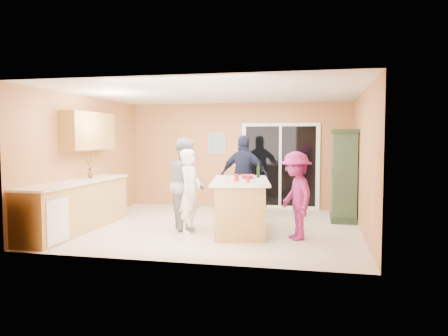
% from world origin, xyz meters
% --- Properties ---
extents(floor, '(5.50, 5.50, 0.00)m').
position_xyz_m(floor, '(0.00, 0.00, 0.00)').
color(floor, beige).
rests_on(floor, ground).
extents(ceiling, '(5.50, 5.00, 0.10)m').
position_xyz_m(ceiling, '(0.00, 0.00, 2.60)').
color(ceiling, silver).
rests_on(ceiling, wall_back).
extents(wall_back, '(5.50, 0.10, 2.60)m').
position_xyz_m(wall_back, '(0.00, 2.50, 1.30)').
color(wall_back, '#F2A963').
rests_on(wall_back, ground).
extents(wall_front, '(5.50, 0.10, 2.60)m').
position_xyz_m(wall_front, '(0.00, -2.50, 1.30)').
color(wall_front, '#F2A963').
rests_on(wall_front, ground).
extents(wall_left, '(0.10, 5.00, 2.60)m').
position_xyz_m(wall_left, '(-2.75, 0.00, 1.30)').
color(wall_left, '#F2A963').
rests_on(wall_left, ground).
extents(wall_right, '(0.10, 5.00, 2.60)m').
position_xyz_m(wall_right, '(2.75, 0.00, 1.30)').
color(wall_right, '#F2A963').
rests_on(wall_right, ground).
extents(left_cabinet_run, '(0.65, 3.05, 1.24)m').
position_xyz_m(left_cabinet_run, '(-2.45, -1.05, 0.46)').
color(left_cabinet_run, tan).
rests_on(left_cabinet_run, floor).
extents(upper_cabinets, '(0.35, 1.60, 0.75)m').
position_xyz_m(upper_cabinets, '(-2.58, -0.20, 1.88)').
color(upper_cabinets, tan).
rests_on(upper_cabinets, wall_left).
extents(sliding_door, '(1.90, 0.07, 2.10)m').
position_xyz_m(sliding_door, '(1.05, 2.46, 1.05)').
color(sliding_door, white).
rests_on(sliding_door, floor).
extents(framed_picture, '(0.46, 0.04, 0.56)m').
position_xyz_m(framed_picture, '(-0.55, 2.48, 1.60)').
color(framed_picture, tan).
rests_on(framed_picture, wall_back).
extents(kitchen_island, '(1.30, 2.00, 0.98)m').
position_xyz_m(kitchen_island, '(0.56, -0.40, 0.46)').
color(kitchen_island, tan).
rests_on(kitchen_island, floor).
extents(green_hutch, '(0.55, 1.04, 1.91)m').
position_xyz_m(green_hutch, '(2.49, 1.22, 0.93)').
color(green_hutch, '#203522').
rests_on(green_hutch, floor).
extents(woman_white, '(0.46, 0.61, 1.53)m').
position_xyz_m(woman_white, '(-0.32, -0.65, 0.77)').
color(woman_white, white).
rests_on(woman_white, floor).
extents(woman_grey, '(0.98, 1.06, 1.75)m').
position_xyz_m(woman_grey, '(-0.51, -0.26, 0.87)').
color(woman_grey, '#A1A1A3').
rests_on(woman_grey, floor).
extents(woman_navy, '(1.07, 0.49, 1.80)m').
position_xyz_m(woman_navy, '(0.39, 1.09, 0.90)').
color(woman_navy, '#191A37').
rests_on(woman_navy, floor).
extents(woman_magenta, '(0.91, 1.12, 1.51)m').
position_xyz_m(woman_magenta, '(1.59, -0.74, 0.75)').
color(woman_magenta, '#871D5A').
rests_on(woman_magenta, floor).
extents(serving_bowl, '(0.30, 0.30, 0.07)m').
position_xyz_m(serving_bowl, '(0.65, -0.10, 1.01)').
color(serving_bowl, '#A7121C').
rests_on(serving_bowl, kitchen_island).
extents(tulip_vase, '(0.25, 0.20, 0.42)m').
position_xyz_m(tulip_vase, '(-2.45, -0.39, 1.15)').
color(tulip_vase, red).
rests_on(tulip_vase, left_cabinet_run).
extents(tumbler_near, '(0.09, 0.09, 0.12)m').
position_xyz_m(tumbler_near, '(0.54, -0.70, 1.04)').
color(tumbler_near, '#A7121C').
rests_on(tumbler_near, kitchen_island).
extents(tumbler_far, '(0.07, 0.07, 0.10)m').
position_xyz_m(tumbler_far, '(0.78, -0.87, 1.02)').
color(tumbler_far, '#A7121C').
rests_on(tumbler_far, kitchen_island).
extents(wine_bottle, '(0.07, 0.07, 0.29)m').
position_xyz_m(wine_bottle, '(0.83, 0.09, 1.09)').
color(wine_bottle, black).
rests_on(wine_bottle, kitchen_island).
extents(white_plate, '(0.27, 0.27, 0.01)m').
position_xyz_m(white_plate, '(0.27, -0.70, 0.98)').
color(white_plate, silver).
rests_on(white_plate, kitchen_island).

